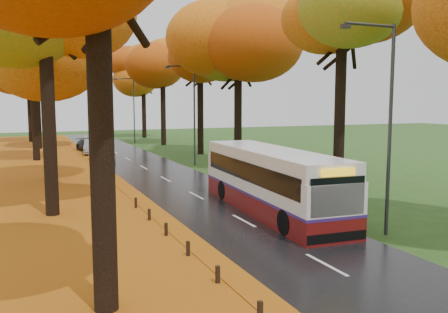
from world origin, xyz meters
TOP-DOWN VIEW (x-y plane):
  - road at (0.00, 25.00)m, footprint 6.50×90.00m
  - centre_line at (0.00, 25.00)m, footprint 0.12×90.00m
  - leaf_verge at (-9.00, 25.00)m, footprint 12.00×90.00m
  - leaf_drift at (-3.05, 25.00)m, footprint 0.90×90.00m
  - trees_left at (-7.18, 27.06)m, footprint 9.20×74.00m
  - trees_right at (7.19, 26.91)m, footprint 9.30×74.20m
  - bollard_row at (-3.70, 4.70)m, footprint 0.11×23.51m
  - streetlamp_near at (3.95, 8.00)m, footprint 2.45×0.18m
  - streetlamp_mid at (3.95, 30.00)m, footprint 2.45×0.18m
  - streetlamp_far at (3.95, 52.00)m, footprint 2.45×0.18m
  - bus at (1.89, 13.05)m, footprint 3.18×11.20m
  - car_white at (-2.32, 35.64)m, footprint 2.06×3.94m
  - car_silver at (-2.31, 41.52)m, footprint 2.22×4.48m
  - car_dark at (-2.35, 44.59)m, footprint 2.26×4.42m

SIDE VIEW (x-z plane):
  - leaf_verge at x=-9.00m, z-range 0.00..0.02m
  - road at x=0.00m, z-range 0.00..0.04m
  - leaf_drift at x=-3.05m, z-range 0.04..0.05m
  - centre_line at x=0.00m, z-range 0.04..0.05m
  - bollard_row at x=-3.70m, z-range 0.00..0.52m
  - car_dark at x=-2.35m, z-range 0.04..1.27m
  - car_white at x=-2.32m, z-range 0.04..1.32m
  - car_silver at x=-2.31m, z-range 0.04..1.45m
  - bus at x=1.89m, z-range 0.11..3.02m
  - streetlamp_near at x=3.95m, z-range 0.71..8.71m
  - streetlamp_mid at x=3.95m, z-range 0.71..8.71m
  - streetlamp_far at x=3.95m, z-range 0.71..8.71m
  - trees_left at x=-7.18m, z-range 2.59..16.48m
  - trees_right at x=7.19m, z-range 2.71..16.67m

